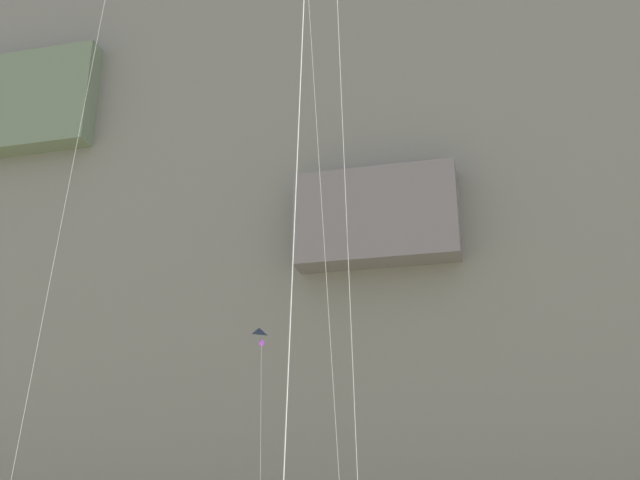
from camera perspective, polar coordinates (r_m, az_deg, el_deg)
The scene contains 2 objects.
cliff_face at distance 66.11m, azimuth 6.33°, elevation 7.08°, with size 180.00×32.07×67.66m.
kite_delta_high_left at distance 39.36m, azimuth -4.06°, elevation -8.60°, with size 1.17×2.37×12.28m.
Camera 1 is at (6.98, -1.22, 3.70)m, focal length 42.20 mm.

